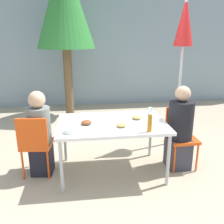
{
  "coord_description": "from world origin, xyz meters",
  "views": [
    {
      "loc": [
        -0.41,
        -3.17,
        1.9
      ],
      "look_at": [
        0.0,
        0.0,
        0.9
      ],
      "focal_mm": 40.0,
      "sensor_mm": 36.0,
      "label": 1
    }
  ],
  "objects_px": {
    "chair_left": "(35,141)",
    "chair_right": "(180,132)",
    "tree_behind_left": "(64,2)",
    "drinking_cup": "(150,110)",
    "bottle": "(150,123)",
    "person_left": "(40,135)",
    "person_right": "(180,130)",
    "salad_bowl": "(72,130)",
    "closed_umbrella": "(184,34)"
  },
  "relations": [
    {
      "from": "closed_umbrella",
      "to": "drinking_cup",
      "type": "xyz_separation_m",
      "value": [
        -0.65,
        -0.51,
        -1.11
      ]
    },
    {
      "from": "chair_right",
      "to": "salad_bowl",
      "type": "relative_size",
      "value": 4.81
    },
    {
      "from": "drinking_cup",
      "to": "chair_left",
      "type": "bearing_deg",
      "value": -168.84
    },
    {
      "from": "chair_left",
      "to": "bottle",
      "type": "height_order",
      "value": "bottle"
    },
    {
      "from": "bottle",
      "to": "person_left",
      "type": "bearing_deg",
      "value": 160.81
    },
    {
      "from": "person_right",
      "to": "drinking_cup",
      "type": "distance_m",
      "value": 0.53
    },
    {
      "from": "tree_behind_left",
      "to": "drinking_cup",
      "type": "bearing_deg",
      "value": -61.33
    },
    {
      "from": "drinking_cup",
      "to": "salad_bowl",
      "type": "bearing_deg",
      "value": -150.84
    },
    {
      "from": "chair_right",
      "to": "drinking_cup",
      "type": "relative_size",
      "value": 10.45
    },
    {
      "from": "drinking_cup",
      "to": "bottle",
      "type": "bearing_deg",
      "value": -106.31
    },
    {
      "from": "bottle",
      "to": "drinking_cup",
      "type": "height_order",
      "value": "bottle"
    },
    {
      "from": "bottle",
      "to": "drinking_cup",
      "type": "relative_size",
      "value": 2.86
    },
    {
      "from": "person_left",
      "to": "tree_behind_left",
      "type": "relative_size",
      "value": 0.33
    },
    {
      "from": "chair_right",
      "to": "closed_umbrella",
      "type": "height_order",
      "value": "closed_umbrella"
    },
    {
      "from": "drinking_cup",
      "to": "person_right",
      "type": "bearing_deg",
      "value": -43.96
    },
    {
      "from": "closed_umbrella",
      "to": "tree_behind_left",
      "type": "relative_size",
      "value": 0.69
    },
    {
      "from": "bottle",
      "to": "drinking_cup",
      "type": "bearing_deg",
      "value": 73.69
    },
    {
      "from": "person_left",
      "to": "tree_behind_left",
      "type": "distance_m",
      "value": 3.34
    },
    {
      "from": "person_left",
      "to": "salad_bowl",
      "type": "distance_m",
      "value": 0.63
    },
    {
      "from": "person_left",
      "to": "person_right",
      "type": "distance_m",
      "value": 1.97
    },
    {
      "from": "person_right",
      "to": "closed_umbrella",
      "type": "height_order",
      "value": "closed_umbrella"
    },
    {
      "from": "person_right",
      "to": "drinking_cup",
      "type": "xyz_separation_m",
      "value": [
        -0.35,
        0.34,
        0.22
      ]
    },
    {
      "from": "person_left",
      "to": "chair_right",
      "type": "distance_m",
      "value": 2.02
    },
    {
      "from": "chair_left",
      "to": "person_left",
      "type": "relative_size",
      "value": 0.74
    },
    {
      "from": "person_right",
      "to": "person_left",
      "type": "bearing_deg",
      "value": -3.4
    },
    {
      "from": "chair_left",
      "to": "salad_bowl",
      "type": "distance_m",
      "value": 0.66
    },
    {
      "from": "salad_bowl",
      "to": "drinking_cup",
      "type": "bearing_deg",
      "value": 29.16
    },
    {
      "from": "person_left",
      "to": "closed_umbrella",
      "type": "xyz_separation_m",
      "value": [
        2.27,
        0.76,
        1.32
      ]
    },
    {
      "from": "bottle",
      "to": "tree_behind_left",
      "type": "height_order",
      "value": "tree_behind_left"
    },
    {
      "from": "drinking_cup",
      "to": "chair_right",
      "type": "bearing_deg",
      "value": -32.84
    },
    {
      "from": "person_right",
      "to": "closed_umbrella",
      "type": "distance_m",
      "value": 1.6
    },
    {
      "from": "drinking_cup",
      "to": "salad_bowl",
      "type": "relative_size",
      "value": 0.46
    },
    {
      "from": "closed_umbrella",
      "to": "chair_right",
      "type": "bearing_deg",
      "value": -107.86
    },
    {
      "from": "chair_left",
      "to": "bottle",
      "type": "bearing_deg",
      "value": -10.01
    },
    {
      "from": "chair_left",
      "to": "tree_behind_left",
      "type": "xyz_separation_m",
      "value": [
        0.36,
        2.74,
        2.04
      ]
    },
    {
      "from": "chair_left",
      "to": "chair_right",
      "type": "distance_m",
      "value": 2.08
    },
    {
      "from": "person_left",
      "to": "drinking_cup",
      "type": "relative_size",
      "value": 14.16
    },
    {
      "from": "closed_umbrella",
      "to": "drinking_cup",
      "type": "height_order",
      "value": "closed_umbrella"
    },
    {
      "from": "chair_left",
      "to": "drinking_cup",
      "type": "relative_size",
      "value": 10.45
    },
    {
      "from": "closed_umbrella",
      "to": "bottle",
      "type": "xyz_separation_m",
      "value": [
        -0.87,
        -1.25,
        -1.03
      ]
    },
    {
      "from": "person_left",
      "to": "tree_behind_left",
      "type": "xyz_separation_m",
      "value": [
        0.3,
        2.67,
        1.98
      ]
    },
    {
      "from": "chair_left",
      "to": "salad_bowl",
      "type": "height_order",
      "value": "chair_left"
    },
    {
      "from": "chair_right",
      "to": "tree_behind_left",
      "type": "xyz_separation_m",
      "value": [
        -1.72,
        2.67,
        2.04
      ]
    },
    {
      "from": "bottle",
      "to": "tree_behind_left",
      "type": "xyz_separation_m",
      "value": [
        -1.1,
        3.16,
        1.69
      ]
    },
    {
      "from": "chair_left",
      "to": "chair_right",
      "type": "bearing_deg",
      "value": 7.79
    },
    {
      "from": "bottle",
      "to": "person_right",
      "type": "bearing_deg",
      "value": 35.36
    },
    {
      "from": "chair_right",
      "to": "person_right",
      "type": "distance_m",
      "value": 0.11
    },
    {
      "from": "drinking_cup",
      "to": "tree_behind_left",
      "type": "height_order",
      "value": "tree_behind_left"
    },
    {
      "from": "person_left",
      "to": "tree_behind_left",
      "type": "height_order",
      "value": "tree_behind_left"
    },
    {
      "from": "closed_umbrella",
      "to": "bottle",
      "type": "distance_m",
      "value": 1.84
    }
  ]
}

